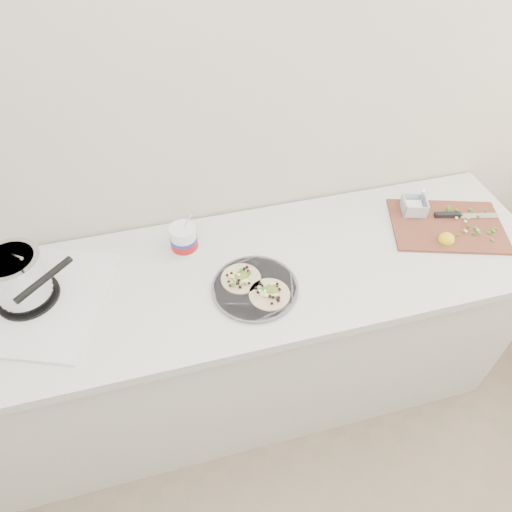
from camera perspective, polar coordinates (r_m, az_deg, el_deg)
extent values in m
cube|color=beige|center=(1.63, -7.38, 15.12)|extent=(3.50, 0.05, 2.60)
cube|color=silver|center=(2.03, -3.66, -10.89)|extent=(2.40, 0.62, 0.86)
cube|color=silver|center=(1.66, -4.23, -2.98)|extent=(2.44, 0.66, 0.04)
cube|color=silver|center=(1.74, -26.40, -4.79)|extent=(0.64, 0.62, 0.01)
cylinder|color=black|center=(1.73, -26.55, -4.50)|extent=(0.21, 0.21, 0.01)
torus|color=black|center=(1.72, -26.71, -4.18)|extent=(0.18, 0.18, 0.02)
cylinder|color=silver|center=(1.66, -27.70, -2.21)|extent=(0.18, 0.18, 0.16)
cylinder|color=#59585F|center=(1.59, -0.13, -4.03)|extent=(0.29, 0.29, 0.01)
cylinder|color=#59585F|center=(1.59, -0.13, -3.92)|extent=(0.30, 0.30, 0.00)
cylinder|color=white|center=(1.70, -9.02, 2.04)|extent=(0.10, 0.10, 0.12)
cylinder|color=#A41214|center=(1.71, -8.97, 1.75)|extent=(0.10, 0.10, 0.04)
cylinder|color=#192D99|center=(1.70, -9.04, 2.20)|extent=(0.10, 0.10, 0.01)
cube|color=brown|center=(1.97, 22.75, 3.53)|extent=(0.50, 0.42, 0.01)
cube|color=white|center=(1.97, 19.13, 5.77)|extent=(0.06, 0.06, 0.03)
ellipsoid|color=yellow|center=(1.88, 22.78, 2.13)|extent=(0.06, 0.06, 0.05)
cube|color=silver|center=(2.05, 25.92, 4.55)|extent=(0.16, 0.07, 0.00)
cube|color=black|center=(2.00, 22.83, 4.76)|extent=(0.11, 0.04, 0.02)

